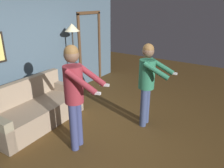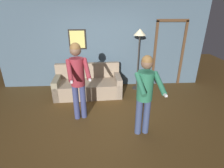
{
  "view_description": "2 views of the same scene",
  "coord_description": "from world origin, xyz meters",
  "px_view_note": "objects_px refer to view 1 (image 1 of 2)",
  "views": [
    {
      "loc": [
        -2.8,
        -2.05,
        2.34
      ],
      "look_at": [
        -0.06,
        -0.19,
        1.08
      ],
      "focal_mm": 35.0,
      "sensor_mm": 36.0,
      "label": 1
    },
    {
      "loc": [
        0.0,
        -3.31,
        2.39
      ],
      "look_at": [
        0.18,
        -0.09,
        0.97
      ],
      "focal_mm": 28.0,
      "sensor_mm": 36.0,
      "label": 2
    }
  ],
  "objects_px": {
    "couch": "(35,111)",
    "torchiere_lamp": "(72,36)",
    "person_standing_left": "(75,89)",
    "person_standing_right": "(148,78)"
  },
  "relations": [
    {
      "from": "couch",
      "to": "torchiere_lamp",
      "type": "bearing_deg",
      "value": 11.56
    },
    {
      "from": "torchiere_lamp",
      "to": "person_standing_left",
      "type": "xyz_separation_m",
      "value": [
        -1.61,
        -1.55,
        -0.5
      ]
    },
    {
      "from": "torchiere_lamp",
      "to": "person_standing_left",
      "type": "distance_m",
      "value": 2.29
    },
    {
      "from": "couch",
      "to": "person_standing_left",
      "type": "distance_m",
      "value": 1.47
    },
    {
      "from": "person_standing_left",
      "to": "person_standing_right",
      "type": "bearing_deg",
      "value": -25.15
    },
    {
      "from": "couch",
      "to": "person_standing_left",
      "type": "height_order",
      "value": "person_standing_left"
    },
    {
      "from": "couch",
      "to": "torchiere_lamp",
      "type": "relative_size",
      "value": 1.05
    },
    {
      "from": "couch",
      "to": "person_standing_left",
      "type": "relative_size",
      "value": 1.11
    },
    {
      "from": "couch",
      "to": "person_standing_left",
      "type": "bearing_deg",
      "value": -94.42
    },
    {
      "from": "couch",
      "to": "person_standing_right",
      "type": "height_order",
      "value": "person_standing_right"
    }
  ]
}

